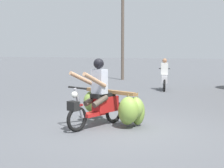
{
  "coord_description": "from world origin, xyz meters",
  "views": [
    {
      "loc": [
        2.44,
        -6.78,
        1.77
      ],
      "look_at": [
        -0.56,
        1.04,
        0.9
      ],
      "focal_mm": 52.78,
      "sensor_mm": 36.0,
      "label": 1
    }
  ],
  "objects": [
    {
      "name": "ground_plane",
      "position": [
        0.0,
        0.0,
        0.0
      ],
      "size": [
        120.0,
        120.0,
        0.0
      ],
      "primitive_type": "plane",
      "color": "#56595E"
    },
    {
      "name": "motorbike_main_loaded",
      "position": [
        -0.3,
        0.37,
        0.49
      ],
      "size": [
        1.8,
        2.03,
        1.58
      ],
      "color": "black",
      "rests_on": "ground"
    },
    {
      "name": "motorbike_distant_ahead_left",
      "position": [
        -0.55,
        7.44,
        0.57
      ],
      "size": [
        0.6,
        1.6,
        1.4
      ],
      "color": "black",
      "rests_on": "ground"
    },
    {
      "name": "utility_pole",
      "position": [
        -3.94,
        11.61,
        2.5
      ],
      "size": [
        0.18,
        0.18,
        5.01
      ],
      "primitive_type": "cylinder",
      "color": "brown",
      "rests_on": "ground"
    }
  ]
}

